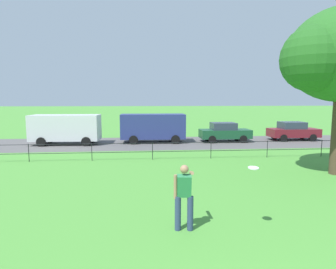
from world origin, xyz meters
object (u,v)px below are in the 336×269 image
frisbee (253,168)px  car_dark_green_right (225,132)px  panel_van_left (66,128)px  panel_van_far_right (153,126)px  car_maroon_center (293,131)px  person_thrower (184,195)px

frisbee → car_dark_green_right: size_ratio=0.07×
panel_van_left → panel_van_far_right: size_ratio=1.01×
panel_van_left → car_dark_green_right: panel_van_left is taller
panel_van_far_right → car_maroon_center: panel_van_far_right is taller
frisbee → panel_van_far_right: bearing=96.9°
person_thrower → panel_van_left: (-6.77, 15.01, 0.34)m
frisbee → car_dark_green_right: bearing=76.1°
panel_van_left → panel_van_far_right: bearing=3.8°
person_thrower → frisbee: person_thrower is taller
frisbee → car_dark_green_right: frisbee is taller
person_thrower → panel_van_far_right: bearing=90.6°
panel_van_far_right → car_dark_green_right: bearing=-1.4°
person_thrower → frisbee: (1.72, -0.23, 0.73)m
person_thrower → car_maroon_center: 19.34m
frisbee → car_dark_green_right: (3.85, 15.54, -0.89)m
car_dark_green_right → car_maroon_center: 5.92m
panel_van_left → car_maroon_center: (18.25, 0.56, -0.49)m
panel_van_left → car_maroon_center: 18.27m
car_dark_green_right → car_maroon_center: bearing=2.5°
frisbee → panel_van_far_right: (-1.89, 15.68, -0.40)m
person_thrower → car_dark_green_right: size_ratio=0.43×
car_dark_green_right → person_thrower: bearing=-110.0°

